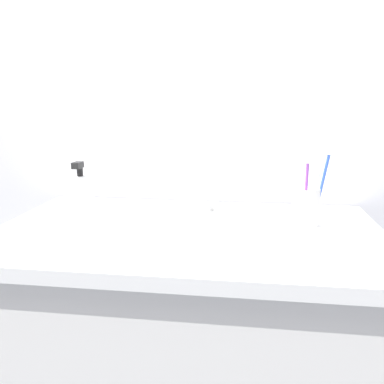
{
  "coord_description": "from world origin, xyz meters",
  "views": [
    {
      "loc": [
        0.14,
        -0.97,
        1.17
      ],
      "look_at": [
        0.01,
        0.01,
        0.95
      ],
      "focal_mm": 38.84,
      "sensor_mm": 36.0,
      "label": 1
    }
  ],
  "objects_px": {
    "faucet": "(201,185)",
    "soap_dispenser": "(81,198)",
    "toothbrush_white": "(317,184)",
    "toothbrush_cup": "(306,207)",
    "toothbrush_blue": "(323,180)",
    "toothbrush_purple": "(306,185)"
  },
  "relations": [
    {
      "from": "faucet",
      "to": "toothbrush_purple",
      "type": "xyz_separation_m",
      "value": [
        0.27,
        -0.16,
        0.04
      ]
    },
    {
      "from": "toothbrush_cup",
      "to": "toothbrush_purple",
      "type": "bearing_deg",
      "value": -100.15
    },
    {
      "from": "toothbrush_white",
      "to": "toothbrush_purple",
      "type": "distance_m",
      "value": 0.04
    },
    {
      "from": "toothbrush_cup",
      "to": "faucet",
      "type": "bearing_deg",
      "value": 155.35
    },
    {
      "from": "faucet",
      "to": "toothbrush_purple",
      "type": "distance_m",
      "value": 0.32
    },
    {
      "from": "toothbrush_blue",
      "to": "toothbrush_purple",
      "type": "height_order",
      "value": "toothbrush_blue"
    },
    {
      "from": "soap_dispenser",
      "to": "faucet",
      "type": "bearing_deg",
      "value": 28.33
    },
    {
      "from": "faucet",
      "to": "soap_dispenser",
      "type": "xyz_separation_m",
      "value": [
        -0.3,
        -0.16,
        -0.01
      ]
    },
    {
      "from": "toothbrush_purple",
      "to": "soap_dispenser",
      "type": "xyz_separation_m",
      "value": [
        -0.57,
        -0.0,
        -0.05
      ]
    },
    {
      "from": "faucet",
      "to": "toothbrush_blue",
      "type": "distance_m",
      "value": 0.35
    },
    {
      "from": "toothbrush_white",
      "to": "toothbrush_purple",
      "type": "height_order",
      "value": "toothbrush_purple"
    },
    {
      "from": "toothbrush_cup",
      "to": "soap_dispenser",
      "type": "xyz_separation_m",
      "value": [
        -0.58,
        -0.03,
        0.01
      ]
    },
    {
      "from": "toothbrush_cup",
      "to": "toothbrush_blue",
      "type": "xyz_separation_m",
      "value": [
        0.04,
        -0.01,
        0.07
      ]
    },
    {
      "from": "faucet",
      "to": "toothbrush_purple",
      "type": "bearing_deg",
      "value": -29.52
    },
    {
      "from": "toothbrush_white",
      "to": "toothbrush_purple",
      "type": "xyz_separation_m",
      "value": [
        -0.03,
        -0.03,
        0.0
      ]
    },
    {
      "from": "toothbrush_blue",
      "to": "soap_dispenser",
      "type": "xyz_separation_m",
      "value": [
        -0.61,
        -0.03,
        -0.06
      ]
    },
    {
      "from": "toothbrush_white",
      "to": "toothbrush_purple",
      "type": "relative_size",
      "value": 0.97
    },
    {
      "from": "toothbrush_cup",
      "to": "toothbrush_white",
      "type": "relative_size",
      "value": 0.54
    },
    {
      "from": "faucet",
      "to": "toothbrush_blue",
      "type": "bearing_deg",
      "value": -22.98
    },
    {
      "from": "toothbrush_white",
      "to": "toothbrush_cup",
      "type": "bearing_deg",
      "value": -172.73
    },
    {
      "from": "toothbrush_cup",
      "to": "toothbrush_purple",
      "type": "relative_size",
      "value": 0.52
    },
    {
      "from": "toothbrush_white",
      "to": "soap_dispenser",
      "type": "bearing_deg",
      "value": -176.73
    }
  ]
}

